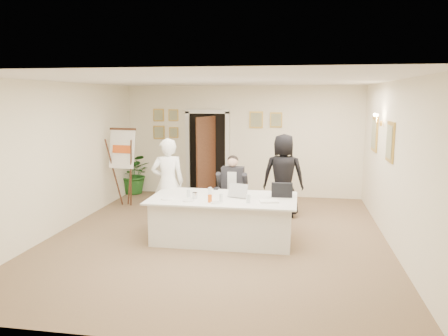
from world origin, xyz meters
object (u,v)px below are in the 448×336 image
potted_palm (135,173)px  laptop (239,189)px  conference_table (223,218)px  laptop_bag (282,190)px  paper_stack (269,201)px  seated_man (232,190)px  flip_chart (125,171)px  oj_glass (210,199)px  standing_woman (283,175)px  steel_jug (195,196)px  standing_man (168,183)px

potted_palm → laptop: 4.56m
conference_table → laptop_bag: (1.02, 0.18, 0.51)m
paper_stack → conference_table: bearing=164.9°
seated_man → potted_palm: 3.75m
seated_man → paper_stack: bearing=-51.4°
flip_chart → oj_glass: flip_chart is taller
conference_table → oj_glass: (-0.16, -0.41, 0.45)m
flip_chart → potted_palm: 1.36m
standing_woman → potted_palm: 4.24m
standing_woman → steel_jug: bearing=53.3°
potted_palm → steel_jug: potted_palm is taller
standing_woman → standing_man: bearing=27.4°
flip_chart → oj_glass: size_ratio=13.73×
potted_palm → paper_stack: (3.74, -3.55, 0.25)m
laptop_bag → paper_stack: bearing=-118.0°
laptop → oj_glass: laptop is taller
standing_man → paper_stack: 2.19m
conference_table → seated_man: seated_man is taller
seated_man → standing_woman: standing_woman is taller
steel_jug → standing_man: bearing=131.9°
seated_man → flip_chart: flip_chart is taller
flip_chart → steel_jug: size_ratio=16.22×
standing_woman → paper_stack: bearing=85.4°
laptop_bag → standing_woman: bearing=89.6°
seated_man → laptop_bag: seated_man is taller
potted_palm → laptop_bag: size_ratio=2.93×
seated_man → steel_jug: bearing=-106.6°
standing_man → steel_jug: bearing=108.7°
seated_man → laptop_bag: bearing=-34.0°
standing_woman → laptop_bag: 1.56m
laptop_bag → oj_glass: (-1.17, -0.59, -0.06)m
steel_jug → seated_man: bearing=68.1°
conference_table → standing_woman: size_ratio=1.45×
oj_glass → steel_jug: oj_glass is taller
standing_woman → steel_jug: standing_woman is taller
standing_woman → conference_table: bearing=60.9°
standing_woman → laptop_bag: standing_woman is taller
flip_chart → potted_palm: bearing=101.9°
conference_table → standing_woman: bearing=60.5°
laptop → standing_woman: bearing=81.2°
laptop_bag → standing_man: bearing=167.1°
seated_man → oj_glass: 1.43m
standing_woman → potted_palm: standing_woman is taller
laptop → standing_man: bearing=175.2°
standing_man → paper_stack: standing_man is taller
seated_man → standing_man: size_ratio=0.80×
standing_man → conference_table: bearing=129.1°
conference_table → paper_stack: size_ratio=8.37×
laptop → oj_glass: (-0.42, -0.51, -0.07)m
laptop_bag → steel_jug: size_ratio=3.33×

